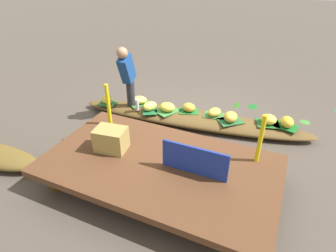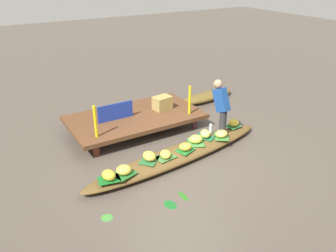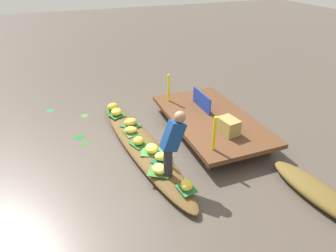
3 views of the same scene
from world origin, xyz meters
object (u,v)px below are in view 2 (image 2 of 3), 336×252
Objects in this scene: banana_bunch_2 at (222,134)px; banana_bunch_4 at (124,170)px; banana_bunch_6 at (166,154)px; market_banner at (115,112)px; water_bottle at (211,129)px; banana_bunch_1 at (185,147)px; vendor_person at (221,104)px; vendor_boat at (180,154)px; banana_bunch_8 at (205,134)px; banana_bunch_7 at (109,175)px; produce_crate at (162,103)px; banana_bunch_5 at (149,156)px; banana_bunch_3 at (196,139)px; banana_bunch_0 at (234,123)px; moored_boat at (207,97)px.

banana_bunch_4 is at bearing -174.48° from banana_bunch_2.
market_banner is at bearing 97.88° from banana_bunch_6.
banana_bunch_2 is 0.29m from water_bottle.
banana_bunch_1 is 0.21× the size of vendor_person.
vendor_boat is 15.26× the size of banana_bunch_8.
banana_bunch_1 is at bearing 5.55° from banana_bunch_7.
vendor_person reaches higher than banana_bunch_2.
banana_bunch_2 is 0.67× the size of produce_crate.
banana_bunch_1 reaches higher than banana_bunch_6.
banana_bunch_4 is 0.98× the size of banana_bunch_7.
vendor_person is 2.47m from market_banner.
banana_bunch_5 is 1.82m from market_banner.
banana_bunch_4 is at bearing -167.93° from water_bottle.
banana_bunch_3 is 1.69m from produce_crate.
banana_bunch_8 is at bearing 10.82° from banana_bunch_4.
market_banner is (1.01, 2.01, 0.27)m from banana_bunch_7.
market_banner is (-1.90, 1.54, -0.33)m from vendor_person.
banana_bunch_0 is 1.26m from banana_bunch_3.
banana_bunch_7 is at bearing -138.69° from produce_crate.
produce_crate is at bearing 41.31° from banana_bunch_7.
banana_bunch_2 is 1.54m from banana_bunch_6.
banana_bunch_2 is 0.24× the size of vendor_person.
banana_bunch_7 is (-2.80, -0.27, 0.02)m from banana_bunch_2.
water_bottle is (2.70, 0.54, 0.02)m from banana_bunch_7.
banana_bunch_8 is (-0.92, -0.10, -0.01)m from banana_bunch_0.
banana_bunch_1 is at bearing -174.78° from banana_bunch_2.
moored_boat is 3.29m from market_banner.
market_banner is at bearing 104.39° from vendor_boat.
market_banner is (0.06, 1.80, 0.27)m from banana_bunch_5.
banana_bunch_0 is 0.70m from water_bottle.
banana_bunch_8 is at bearing -173.54° from banana_bunch_0.
banana_bunch_8 reaches higher than banana_bunch_2.
produce_crate reaches higher than banana_bunch_8.
banana_bunch_3 is (-2.05, -2.32, 0.17)m from moored_boat.
moored_boat is 8.55× the size of water_bottle.
vendor_person is 1.40× the size of market_banner.
banana_bunch_1 is (-1.63, -0.37, -0.01)m from banana_bunch_0.
vendor_person reaches higher than vendor_boat.
banana_bunch_5 is at bearing -126.80° from produce_crate.
banana_bunch_8 is 2.17m from market_banner.
banana_bunch_3 is 0.91m from banana_bunch_6.
banana_bunch_7 is 2.75m from water_bottle.
banana_bunch_4 is 2.71m from vendor_person.
vendor_boat is 3.66× the size of vendor_person.
moored_boat is 7.52× the size of banana_bunch_1.
banana_bunch_7 reaches higher than banana_bunch_8.
water_bottle is 0.52× the size of produce_crate.
banana_bunch_4 is at bearing -177.24° from vendor_boat.
moored_boat is 1.58× the size of vendor_person.
banana_bunch_0 is 0.55× the size of produce_crate.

